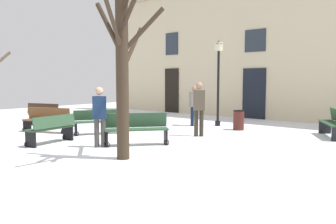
{
  "coord_description": "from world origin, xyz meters",
  "views": [
    {
      "loc": [
        7.56,
        -7.31,
        1.89
      ],
      "look_at": [
        0.0,
        1.66,
        0.8
      ],
      "focal_mm": 36.35,
      "sensor_mm": 36.0,
      "label": 1
    }
  ],
  "objects_px": {
    "bench_back_to_back_right": "(136,128)",
    "litter_bin": "(239,120)",
    "bench_far_corner": "(47,119)",
    "streetlamp": "(218,74)",
    "person_by_shop_door": "(100,114)",
    "bench_near_lamp": "(97,121)",
    "person_near_bench": "(194,104)",
    "person_crossing_plaza": "(199,106)",
    "bench_near_center_tree": "(334,123)",
    "bench_facing_shops": "(51,129)",
    "bench_by_litter_bin": "(45,114)",
    "tree_near_facade": "(124,66)"
  },
  "relations": [
    {
      "from": "bench_back_to_back_right",
      "to": "litter_bin",
      "type": "bearing_deg",
      "value": 29.4
    },
    {
      "from": "bench_far_corner",
      "to": "bench_back_to_back_right",
      "type": "relative_size",
      "value": 1.1
    },
    {
      "from": "streetlamp",
      "to": "bench_back_to_back_right",
      "type": "relative_size",
      "value": 2.08
    },
    {
      "from": "bench_far_corner",
      "to": "bench_back_to_back_right",
      "type": "xyz_separation_m",
      "value": [
        4.36,
        0.32,
        0.04
      ]
    },
    {
      "from": "litter_bin",
      "to": "person_by_shop_door",
      "type": "xyz_separation_m",
      "value": [
        -1.36,
        -5.59,
        0.57
      ]
    },
    {
      "from": "bench_near_lamp",
      "to": "person_near_bench",
      "type": "xyz_separation_m",
      "value": [
        1.32,
        4.0,
        0.47
      ]
    },
    {
      "from": "streetlamp",
      "to": "bench_far_corner",
      "type": "height_order",
      "value": "streetlamp"
    },
    {
      "from": "streetlamp",
      "to": "person_crossing_plaza",
      "type": "height_order",
      "value": "streetlamp"
    },
    {
      "from": "litter_bin",
      "to": "bench_near_center_tree",
      "type": "relative_size",
      "value": 0.42
    },
    {
      "from": "litter_bin",
      "to": "person_crossing_plaza",
      "type": "height_order",
      "value": "person_crossing_plaza"
    },
    {
      "from": "person_by_shop_door",
      "to": "litter_bin",
      "type": "bearing_deg",
      "value": 27.47
    },
    {
      "from": "bench_near_center_tree",
      "to": "bench_facing_shops",
      "type": "height_order",
      "value": "bench_near_center_tree"
    },
    {
      "from": "litter_bin",
      "to": "bench_back_to_back_right",
      "type": "height_order",
      "value": "bench_back_to_back_right"
    },
    {
      "from": "streetlamp",
      "to": "bench_far_corner",
      "type": "relative_size",
      "value": 1.89
    },
    {
      "from": "bench_far_corner",
      "to": "bench_by_litter_bin",
      "type": "relative_size",
      "value": 1.11
    },
    {
      "from": "bench_far_corner",
      "to": "person_by_shop_door",
      "type": "distance_m",
      "value": 3.87
    },
    {
      "from": "streetlamp",
      "to": "bench_near_lamp",
      "type": "distance_m",
      "value": 5.37
    },
    {
      "from": "bench_near_center_tree",
      "to": "person_near_bench",
      "type": "bearing_deg",
      "value": -111.99
    },
    {
      "from": "person_by_shop_door",
      "to": "person_near_bench",
      "type": "bearing_deg",
      "value": 47.85
    },
    {
      "from": "streetlamp",
      "to": "bench_far_corner",
      "type": "xyz_separation_m",
      "value": [
        -3.91,
        -5.52,
        -1.71
      ]
    },
    {
      "from": "bench_by_litter_bin",
      "to": "person_by_shop_door",
      "type": "height_order",
      "value": "person_by_shop_door"
    },
    {
      "from": "bench_by_litter_bin",
      "to": "bench_back_to_back_right",
      "type": "bearing_deg",
      "value": 156.55
    },
    {
      "from": "tree_near_facade",
      "to": "bench_back_to_back_right",
      "type": "relative_size",
      "value": 2.91
    },
    {
      "from": "person_by_shop_door",
      "to": "person_crossing_plaza",
      "type": "bearing_deg",
      "value": 23.8
    },
    {
      "from": "tree_near_facade",
      "to": "person_crossing_plaza",
      "type": "relative_size",
      "value": 2.68
    },
    {
      "from": "streetlamp",
      "to": "bench_near_center_tree",
      "type": "bearing_deg",
      "value": -0.02
    },
    {
      "from": "streetlamp",
      "to": "bench_near_center_tree",
      "type": "xyz_separation_m",
      "value": [
        4.5,
        -0.0,
        -1.68
      ]
    },
    {
      "from": "bench_facing_shops",
      "to": "litter_bin",
      "type": "bearing_deg",
      "value": 145.42
    },
    {
      "from": "person_by_shop_door",
      "to": "bench_far_corner",
      "type": "bearing_deg",
      "value": 122.6
    },
    {
      "from": "streetlamp",
      "to": "person_by_shop_door",
      "type": "relative_size",
      "value": 2.06
    },
    {
      "from": "person_by_shop_door",
      "to": "bench_near_lamp",
      "type": "bearing_deg",
      "value": 94.58
    },
    {
      "from": "tree_near_facade",
      "to": "bench_near_center_tree",
      "type": "relative_size",
      "value": 2.76
    },
    {
      "from": "bench_near_center_tree",
      "to": "person_near_bench",
      "type": "distance_m",
      "value": 5.31
    },
    {
      "from": "bench_by_litter_bin",
      "to": "bench_near_lamp",
      "type": "bearing_deg",
      "value": 161.62
    },
    {
      "from": "person_near_bench",
      "to": "bench_far_corner",
      "type": "bearing_deg",
      "value": 173.94
    },
    {
      "from": "bench_back_to_back_right",
      "to": "bench_facing_shops",
      "type": "distance_m",
      "value": 2.58
    },
    {
      "from": "bench_near_center_tree",
      "to": "bench_back_to_back_right",
      "type": "relative_size",
      "value": 1.06
    },
    {
      "from": "person_near_bench",
      "to": "bench_back_to_back_right",
      "type": "bearing_deg",
      "value": -138.4
    },
    {
      "from": "bench_near_lamp",
      "to": "person_near_bench",
      "type": "height_order",
      "value": "person_near_bench"
    },
    {
      "from": "bench_by_litter_bin",
      "to": "person_crossing_plaza",
      "type": "relative_size",
      "value": 0.91
    },
    {
      "from": "bench_by_litter_bin",
      "to": "person_by_shop_door",
      "type": "distance_m",
      "value": 5.69
    },
    {
      "from": "bench_near_lamp",
      "to": "bench_facing_shops",
      "type": "xyz_separation_m",
      "value": [
        0.42,
        -2.05,
        -0.01
      ]
    },
    {
      "from": "bench_facing_shops",
      "to": "person_by_shop_door",
      "type": "xyz_separation_m",
      "value": [
        1.54,
        0.6,
        0.5
      ]
    },
    {
      "from": "streetlamp",
      "to": "bench_near_lamp",
      "type": "xyz_separation_m",
      "value": [
        -2.07,
        -4.64,
        -1.71
      ]
    },
    {
      "from": "bench_near_center_tree",
      "to": "bench_back_to_back_right",
      "type": "height_order",
      "value": "bench_back_to_back_right"
    },
    {
      "from": "bench_near_lamp",
      "to": "bench_by_litter_bin",
      "type": "height_order",
      "value": "bench_by_litter_bin"
    },
    {
      "from": "bench_back_to_back_right",
      "to": "person_crossing_plaza",
      "type": "distance_m",
      "value": 2.58
    },
    {
      "from": "bench_by_litter_bin",
      "to": "person_crossing_plaza",
      "type": "bearing_deg",
      "value": 178.27
    },
    {
      "from": "tree_near_facade",
      "to": "person_by_shop_door",
      "type": "xyz_separation_m",
      "value": [
        -1.61,
        0.55,
        -1.28
      ]
    },
    {
      "from": "bench_near_center_tree",
      "to": "person_crossing_plaza",
      "type": "xyz_separation_m",
      "value": [
        -3.56,
        -2.73,
        0.55
      ]
    }
  ]
}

